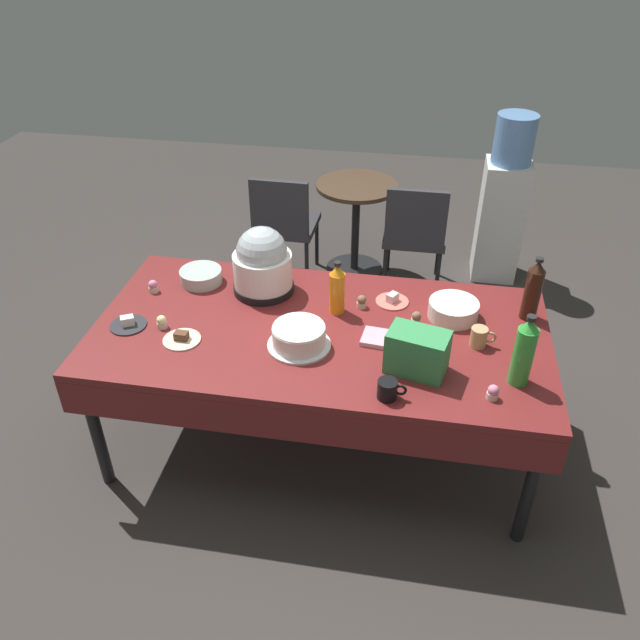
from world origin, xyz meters
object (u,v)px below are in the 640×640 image
object	(u,v)px
ceramic_snack_bowl	(453,310)
cupcake_vanilla	(153,286)
round_cafe_table	(356,212)
dessert_plate_coral	(392,300)
soda_carton	(417,352)
maroon_chair_right	(415,231)
cupcake_rose	(416,318)
cupcake_mint	(362,302)
soda_bottle_orange_juice	(337,289)
cupcake_cocoa	(162,322)
coffee_mug_black	(388,389)
frosted_layer_cake	(299,337)
cupcake_berry	(442,336)
potluck_table	(320,339)
water_cooler	(503,204)
coffee_mug_tan	(479,337)
soda_bottle_lime_soda	(524,352)
soda_bottle_cola	(533,290)
dessert_plate_cream	(182,338)
cupcake_lemon	(493,392)
dessert_plate_charcoal	(128,324)
glass_salad_bowl	(201,276)
slow_cooker	(262,263)
maroon_chair_left	(284,221)

from	to	relation	value
ceramic_snack_bowl	cupcake_vanilla	size ratio (longest dim) A/B	3.66
round_cafe_table	dessert_plate_coral	bearing A→B (deg)	-76.59
soda_carton	maroon_chair_right	size ratio (longest dim) A/B	0.31
cupcake_rose	cupcake_mint	size ratio (longest dim) A/B	1.00
soda_bottle_orange_juice	round_cafe_table	xyz separation A→B (m)	(-0.11, 1.71, -0.38)
cupcake_cocoa	coffee_mug_black	world-z (taller)	coffee_mug_black
frosted_layer_cake	cupcake_berry	bearing A→B (deg)	13.04
cupcake_vanilla	coffee_mug_black	size ratio (longest dim) A/B	0.54
potluck_table	dessert_plate_coral	distance (m)	0.45
cupcake_rose	round_cafe_table	world-z (taller)	cupcake_rose
cupcake_cocoa	water_cooler	world-z (taller)	water_cooler
coffee_mug_tan	soda_bottle_lime_soda	bearing A→B (deg)	-55.85
cupcake_cocoa	cupcake_rose	distance (m)	1.24
soda_bottle_cola	soda_carton	distance (m)	0.74
cupcake_rose	cupcake_berry	bearing A→B (deg)	-44.90
soda_bottle_cola	dessert_plate_cream	bearing A→B (deg)	-163.60
potluck_table	cupcake_vanilla	world-z (taller)	cupcake_vanilla
cupcake_cocoa	soda_bottle_cola	distance (m)	1.80
dessert_plate_cream	cupcake_lemon	world-z (taller)	cupcake_lemon
cupcake_vanilla	frosted_layer_cake	bearing A→B (deg)	-21.58
dessert_plate_charcoal	cupcake_lemon	distance (m)	1.74
dessert_plate_coral	cupcake_berry	distance (m)	0.39
cupcake_berry	cupcake_rose	bearing A→B (deg)	135.10
potluck_table	cupcake_berry	distance (m)	0.59
potluck_table	soda_bottle_cola	xyz separation A→B (m)	(1.00, 0.27, 0.22)
potluck_table	coffee_mug_black	distance (m)	0.58
ceramic_snack_bowl	dessert_plate_charcoal	distance (m)	1.60
glass_salad_bowl	dessert_plate_coral	xyz separation A→B (m)	(1.03, -0.02, -0.02)
slow_cooker	cupcake_rose	size ratio (longest dim) A/B	5.38
cupcake_cocoa	maroon_chair_right	bearing A→B (deg)	56.84
maroon_chair_left	maroon_chair_right	world-z (taller)	same
ceramic_snack_bowl	coffee_mug_black	xyz separation A→B (m)	(-0.27, -0.65, 0.00)
slow_cooker	dessert_plate_coral	world-z (taller)	slow_cooker
dessert_plate_charcoal	soda_carton	xyz separation A→B (m)	(1.40, -0.10, 0.09)
dessert_plate_cream	cupcake_rose	xyz separation A→B (m)	(1.08, 0.33, 0.02)
soda_bottle_lime_soda	soda_carton	xyz separation A→B (m)	(-0.44, 0.00, -0.06)
soda_carton	coffee_mug_tan	bearing A→B (deg)	53.47
soda_bottle_cola	potluck_table	bearing A→B (deg)	-164.76
cupcake_mint	dessert_plate_coral	bearing A→B (deg)	25.66
dessert_plate_cream	soda_carton	distance (m)	1.10
water_cooler	cupcake_berry	bearing A→B (deg)	-102.22
coffee_mug_black	round_cafe_table	size ratio (longest dim) A/B	0.17
cupcake_rose	ceramic_snack_bowl	bearing A→B (deg)	27.01
maroon_chair_left	cupcake_rose	bearing A→B (deg)	-56.58
slow_cooker	water_cooler	world-z (taller)	water_cooler
dessert_plate_coral	cupcake_rose	bearing A→B (deg)	-53.09
dessert_plate_cream	soda_carton	xyz separation A→B (m)	(1.10, -0.03, 0.09)
coffee_mug_black	maroon_chair_right	size ratio (longest dim) A/B	0.15
potluck_table	glass_salad_bowl	bearing A→B (deg)	155.71
water_cooler	dessert_plate_charcoal	bearing A→B (deg)	-132.25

